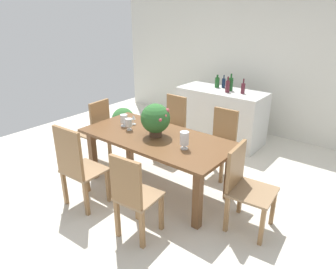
% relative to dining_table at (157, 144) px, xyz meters
% --- Properties ---
extents(ground_plane, '(7.04, 7.04, 0.00)m').
position_rel_dining_table_xyz_m(ground_plane, '(0.00, 0.29, -0.66)').
color(ground_plane, silver).
extents(back_wall, '(6.40, 0.10, 2.60)m').
position_rel_dining_table_xyz_m(back_wall, '(0.00, 2.89, 0.64)').
color(back_wall, silver).
rests_on(back_wall, ground).
extents(dining_table, '(2.03, 0.97, 0.76)m').
position_rel_dining_table_xyz_m(dining_table, '(0.00, 0.00, 0.00)').
color(dining_table, brown).
rests_on(dining_table, ground).
extents(chair_near_right, '(0.44, 0.45, 0.99)m').
position_rel_dining_table_xyz_m(chair_near_right, '(0.47, -0.92, -0.12)').
color(chair_near_right, olive).
rests_on(chair_near_right, ground).
extents(chair_far_right, '(0.42, 0.44, 0.97)m').
position_rel_dining_table_xyz_m(chair_far_right, '(0.45, 0.92, -0.12)').
color(chair_far_right, olive).
rests_on(chair_far_right, ground).
extents(chair_near_left, '(0.50, 0.45, 1.06)m').
position_rel_dining_table_xyz_m(chair_near_left, '(-0.45, -0.93, -0.07)').
color(chair_near_left, olive).
rests_on(chair_near_left, ground).
extents(chair_far_left, '(0.43, 0.45, 1.01)m').
position_rel_dining_table_xyz_m(chair_far_left, '(-0.45, 0.92, -0.10)').
color(chair_far_left, olive).
rests_on(chair_far_left, ground).
extents(chair_head_end, '(0.50, 0.44, 1.02)m').
position_rel_dining_table_xyz_m(chair_head_end, '(-1.25, 0.01, -0.10)').
color(chair_head_end, olive).
rests_on(chair_head_end, ground).
extents(chair_foot_end, '(0.50, 0.52, 0.95)m').
position_rel_dining_table_xyz_m(chair_foot_end, '(1.25, -0.01, -0.12)').
color(chair_foot_end, olive).
rests_on(chair_foot_end, ground).
extents(flower_centerpiece, '(0.38, 0.38, 0.43)m').
position_rel_dining_table_xyz_m(flower_centerpiece, '(-0.01, -0.00, 0.34)').
color(flower_centerpiece, '#4C3828').
rests_on(flower_centerpiece, dining_table).
extents(crystal_vase_left, '(0.11, 0.11, 0.21)m').
position_rel_dining_table_xyz_m(crystal_vase_left, '(0.51, -0.09, 0.23)').
color(crystal_vase_left, silver).
rests_on(crystal_vase_left, dining_table).
extents(crystal_vase_center_near, '(0.10, 0.10, 0.17)m').
position_rel_dining_table_xyz_m(crystal_vase_center_near, '(-0.60, 0.00, 0.21)').
color(crystal_vase_center_near, silver).
rests_on(crystal_vase_center_near, dining_table).
extents(crystal_vase_right, '(0.09, 0.09, 0.16)m').
position_rel_dining_table_xyz_m(crystal_vase_right, '(-0.43, -0.06, 0.21)').
color(crystal_vase_right, silver).
rests_on(crystal_vase_right, dining_table).
extents(wine_glass, '(0.06, 0.06, 0.14)m').
position_rel_dining_table_xyz_m(wine_glass, '(-0.55, 0.14, 0.20)').
color(wine_glass, silver).
rests_on(wine_glass, dining_table).
extents(kitchen_counter, '(1.55, 0.70, 0.96)m').
position_rel_dining_table_xyz_m(kitchen_counter, '(-0.17, 2.00, -0.18)').
color(kitchen_counter, silver).
rests_on(kitchen_counter, ground).
extents(wine_bottle_amber, '(0.07, 0.07, 0.25)m').
position_rel_dining_table_xyz_m(wine_bottle_amber, '(0.23, 1.99, 0.40)').
color(wine_bottle_amber, '#511E28').
rests_on(wine_bottle_amber, kitchen_counter).
extents(wine_bottle_green, '(0.06, 0.06, 0.23)m').
position_rel_dining_table_xyz_m(wine_bottle_green, '(-0.24, 2.16, 0.39)').
color(wine_bottle_green, '#0F1E38').
rests_on(wine_bottle_green, kitchen_counter).
extents(wine_bottle_tall, '(0.08, 0.08, 0.30)m').
position_rel_dining_table_xyz_m(wine_bottle_tall, '(-0.03, 2.03, 0.42)').
color(wine_bottle_tall, '#194C1E').
rests_on(wine_bottle_tall, kitchen_counter).
extents(wine_bottle_clear, '(0.08, 0.08, 0.27)m').
position_rel_dining_table_xyz_m(wine_bottle_clear, '(-0.02, 1.90, 0.41)').
color(wine_bottle_clear, '#511E28').
rests_on(wine_bottle_clear, kitchen_counter).
extents(wine_bottle_dark, '(0.08, 0.08, 0.23)m').
position_rel_dining_table_xyz_m(wine_bottle_dark, '(-0.34, 2.10, 0.40)').
color(wine_bottle_dark, '#194C1E').
rests_on(wine_bottle_dark, kitchen_counter).
extents(potted_plant_floor, '(0.44, 0.44, 0.56)m').
position_rel_dining_table_xyz_m(potted_plant_floor, '(-1.71, 1.01, -0.36)').
color(potted_plant_floor, '#9E9384').
rests_on(potted_plant_floor, ground).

